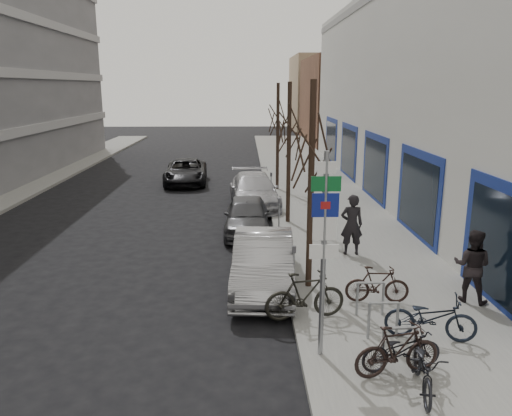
{
  "coord_description": "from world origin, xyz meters",
  "views": [
    {
      "loc": [
        0.92,
        -8.92,
        5.33
      ],
      "look_at": [
        1.23,
        4.69,
        2.0
      ],
      "focal_mm": 35.0,
      "sensor_mm": 36.0,
      "label": 1
    }
  ],
  "objects_px": {
    "meter_front": "(294,265)",
    "highway_sign_pole": "(324,243)",
    "parked_car_back": "(254,191)",
    "pedestrian_far": "(472,265)",
    "pedestrian_near": "(352,225)",
    "bike_rack": "(383,316)",
    "parked_car_mid": "(247,216)",
    "bike_mid_inner": "(305,295)",
    "tree_far": "(278,111)",
    "parked_car_front": "(263,262)",
    "lane_car": "(186,172)",
    "bike_mid_curb": "(431,314)",
    "bike_far_curb": "(402,346)",
    "tree_mid": "(289,120)",
    "bike_far_inner": "(377,284)",
    "tree_near": "(312,137)",
    "bike_near_left": "(424,365)",
    "meter_mid": "(279,212)",
    "meter_back": "(271,183)",
    "bike_near_right": "(397,350)"
  },
  "relations": [
    {
      "from": "meter_front",
      "to": "highway_sign_pole",
      "type": "bearing_deg",
      "value": -85.25
    },
    {
      "from": "parked_car_back",
      "to": "pedestrian_far",
      "type": "distance_m",
      "value": 11.86
    },
    {
      "from": "pedestrian_near",
      "to": "bike_rack",
      "type": "bearing_deg",
      "value": 85.99
    },
    {
      "from": "parked_car_mid",
      "to": "parked_car_back",
      "type": "distance_m",
      "value": 4.24
    },
    {
      "from": "bike_mid_inner",
      "to": "parked_car_back",
      "type": "height_order",
      "value": "parked_car_back"
    },
    {
      "from": "tree_far",
      "to": "parked_car_front",
      "type": "bearing_deg",
      "value": -95.36
    },
    {
      "from": "lane_car",
      "to": "highway_sign_pole",
      "type": "bearing_deg",
      "value": -78.97
    },
    {
      "from": "bike_mid_curb",
      "to": "bike_far_curb",
      "type": "relative_size",
      "value": 1.19
    },
    {
      "from": "tree_mid",
      "to": "bike_far_inner",
      "type": "bearing_deg",
      "value": -78.53
    },
    {
      "from": "tree_mid",
      "to": "lane_car",
      "type": "xyz_separation_m",
      "value": [
        -4.99,
        8.78,
        -3.42
      ]
    },
    {
      "from": "meter_front",
      "to": "pedestrian_near",
      "type": "xyz_separation_m",
      "value": [
        2.11,
        3.03,
        0.2
      ]
    },
    {
      "from": "tree_near",
      "to": "bike_near_left",
      "type": "height_order",
      "value": "tree_near"
    },
    {
      "from": "tree_near",
      "to": "pedestrian_far",
      "type": "height_order",
      "value": "tree_near"
    },
    {
      "from": "tree_mid",
      "to": "parked_car_mid",
      "type": "bearing_deg",
      "value": -145.75
    },
    {
      "from": "meter_mid",
      "to": "tree_far",
      "type": "bearing_deg",
      "value": 86.78
    },
    {
      "from": "meter_back",
      "to": "lane_car",
      "type": "xyz_separation_m",
      "value": [
        -4.54,
        4.78,
        -0.24
      ]
    },
    {
      "from": "meter_back",
      "to": "parked_car_mid",
      "type": "xyz_separation_m",
      "value": [
        -1.16,
        -5.1,
        -0.23
      ]
    },
    {
      "from": "parked_car_front",
      "to": "pedestrian_near",
      "type": "xyz_separation_m",
      "value": [
        2.86,
        2.32,
        0.38
      ]
    },
    {
      "from": "tree_mid",
      "to": "bike_far_inner",
      "type": "xyz_separation_m",
      "value": [
        1.54,
        -7.6,
        -3.48
      ]
    },
    {
      "from": "tree_near",
      "to": "bike_near_right",
      "type": "relative_size",
      "value": 3.26
    },
    {
      "from": "bike_near_left",
      "to": "bike_mid_curb",
      "type": "bearing_deg",
      "value": 76.91
    },
    {
      "from": "tree_near",
      "to": "meter_back",
      "type": "bearing_deg",
      "value": 92.45
    },
    {
      "from": "bike_mid_inner",
      "to": "parked_car_back",
      "type": "distance_m",
      "value": 11.63
    },
    {
      "from": "meter_back",
      "to": "parked_car_back",
      "type": "height_order",
      "value": "parked_car_back"
    },
    {
      "from": "highway_sign_pole",
      "to": "pedestrian_far",
      "type": "relative_size",
      "value": 2.27
    },
    {
      "from": "tree_mid",
      "to": "bike_far_inner",
      "type": "height_order",
      "value": "tree_mid"
    },
    {
      "from": "bike_near_left",
      "to": "parked_car_front",
      "type": "height_order",
      "value": "parked_car_front"
    },
    {
      "from": "tree_mid",
      "to": "bike_near_left",
      "type": "relative_size",
      "value": 3.33
    },
    {
      "from": "tree_far",
      "to": "bike_rack",
      "type": "bearing_deg",
      "value": -85.68
    },
    {
      "from": "pedestrian_far",
      "to": "tree_far",
      "type": "bearing_deg",
      "value": -40.66
    },
    {
      "from": "meter_back",
      "to": "parked_car_back",
      "type": "distance_m",
      "value": 1.21
    },
    {
      "from": "tree_near",
      "to": "pedestrian_near",
      "type": "distance_m",
      "value": 4.25
    },
    {
      "from": "tree_near",
      "to": "lane_car",
      "type": "xyz_separation_m",
      "value": [
        -4.99,
        15.28,
        -3.42
      ]
    },
    {
      "from": "bike_far_curb",
      "to": "parked_car_back",
      "type": "distance_m",
      "value": 13.96
    },
    {
      "from": "bike_near_right",
      "to": "pedestrian_near",
      "type": "xyz_separation_m",
      "value": [
        0.58,
        6.82,
        0.45
      ]
    },
    {
      "from": "highway_sign_pole",
      "to": "pedestrian_near",
      "type": "xyz_separation_m",
      "value": [
        1.86,
        6.04,
        -1.34
      ]
    },
    {
      "from": "meter_back",
      "to": "meter_front",
      "type": "bearing_deg",
      "value": -90.0
    },
    {
      "from": "meter_mid",
      "to": "bike_far_inner",
      "type": "xyz_separation_m",
      "value": [
        1.99,
        -6.1,
        -0.29
      ]
    },
    {
      "from": "meter_front",
      "to": "bike_near_right",
      "type": "height_order",
      "value": "meter_front"
    },
    {
      "from": "bike_mid_inner",
      "to": "tree_far",
      "type": "bearing_deg",
      "value": -12.56
    },
    {
      "from": "bike_near_left",
      "to": "bike_mid_inner",
      "type": "height_order",
      "value": "bike_mid_inner"
    },
    {
      "from": "tree_near",
      "to": "tree_mid",
      "type": "relative_size",
      "value": 1.0
    },
    {
      "from": "meter_back",
      "to": "bike_mid_inner",
      "type": "height_order",
      "value": "meter_back"
    },
    {
      "from": "bike_far_curb",
      "to": "lane_car",
      "type": "xyz_separation_m",
      "value": [
        -6.21,
        19.38,
        0.05
      ]
    },
    {
      "from": "meter_back",
      "to": "bike_far_inner",
      "type": "bearing_deg",
      "value": -80.26
    },
    {
      "from": "meter_mid",
      "to": "bike_mid_curb",
      "type": "bearing_deg",
      "value": -71.7
    },
    {
      "from": "tree_far",
      "to": "lane_car",
      "type": "bearing_deg",
      "value": 155.45
    },
    {
      "from": "meter_back",
      "to": "pedestrian_near",
      "type": "relative_size",
      "value": 0.66
    },
    {
      "from": "bike_far_curb",
      "to": "highway_sign_pole",
      "type": "bearing_deg",
      "value": 57.56
    },
    {
      "from": "tree_mid",
      "to": "pedestrian_near",
      "type": "height_order",
      "value": "tree_mid"
    }
  ]
}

